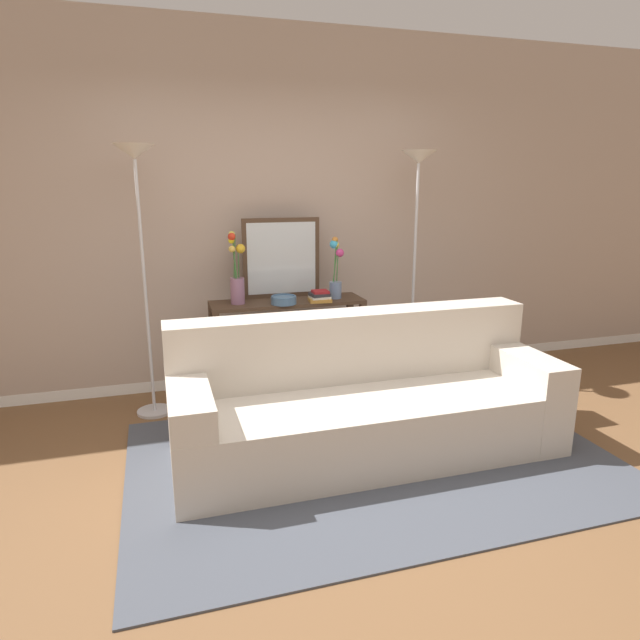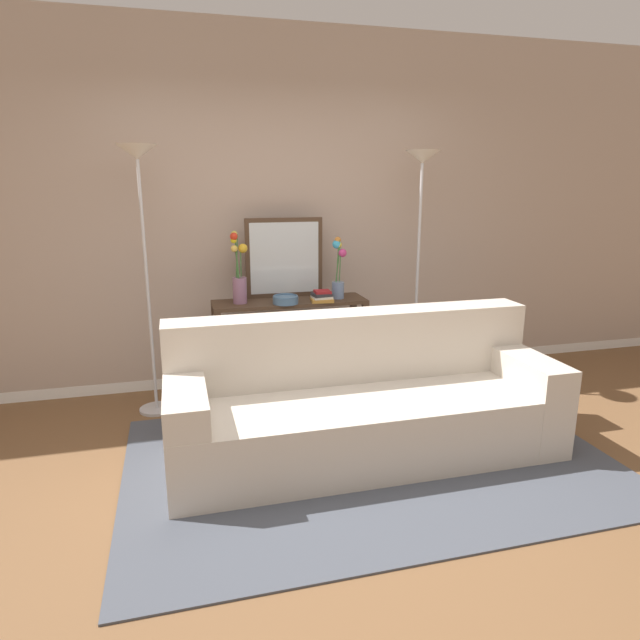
{
  "view_description": "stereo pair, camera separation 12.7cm",
  "coord_description": "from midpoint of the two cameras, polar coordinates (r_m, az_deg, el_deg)",
  "views": [
    {
      "loc": [
        -0.89,
        -2.51,
        1.72
      ],
      "look_at": [
        0.2,
        1.1,
        0.76
      ],
      "focal_mm": 30.84,
      "sensor_mm": 36.0,
      "label": 1
    },
    {
      "loc": [
        -0.76,
        -2.54,
        1.72
      ],
      "look_at": [
        0.2,
        1.1,
        0.76
      ],
      "focal_mm": 30.84,
      "sensor_mm": 36.0,
      "label": 2
    }
  ],
  "objects": [
    {
      "name": "ground_plane",
      "position": [
        3.17,
        2.83,
        -18.86
      ],
      "size": [
        16.0,
        16.0,
        0.02
      ],
      "primitive_type": "cube",
      "color": "brown"
    },
    {
      "name": "back_wall",
      "position": [
        4.72,
        -4.87,
        11.05
      ],
      "size": [
        12.0,
        0.15,
        2.93
      ],
      "color": "white",
      "rests_on": "ground"
    },
    {
      "name": "area_rug",
      "position": [
        3.6,
        6.24,
        -14.29
      ],
      "size": [
        3.0,
        1.96,
        0.01
      ],
      "color": "#474C56",
      "rests_on": "ground"
    },
    {
      "name": "couch",
      "position": [
        3.61,
        5.44,
        -8.79
      ],
      "size": [
        2.46,
        0.87,
        0.88
      ],
      "color": "beige",
      "rests_on": "ground"
    },
    {
      "name": "console_table",
      "position": [
        4.47,
        -2.3,
        -1.04
      ],
      "size": [
        1.23,
        0.36,
        0.79
      ],
      "color": "#473323",
      "rests_on": "ground"
    },
    {
      "name": "floor_lamp_left",
      "position": [
        4.12,
        -17.22,
        11.16
      ],
      "size": [
        0.28,
        0.28,
        1.97
      ],
      "color": "silver",
      "rests_on": "ground"
    },
    {
      "name": "floor_lamp_right",
      "position": [
        4.58,
        11.19,
        11.67
      ],
      "size": [
        0.28,
        0.28,
        1.96
      ],
      "color": "silver",
      "rests_on": "ground"
    },
    {
      "name": "wall_mirror",
      "position": [
        4.5,
        -2.89,
        6.45
      ],
      "size": [
        0.63,
        0.02,
        0.64
      ],
      "color": "#473323",
      "rests_on": "console_table"
    },
    {
      "name": "vase_tall_flowers",
      "position": [
        4.31,
        -7.55,
        4.44
      ],
      "size": [
        0.13,
        0.11,
        0.56
      ],
      "color": "gray",
      "rests_on": "console_table"
    },
    {
      "name": "vase_short_flowers",
      "position": [
        4.46,
        2.74,
        5.05
      ],
      "size": [
        0.12,
        0.12,
        0.5
      ],
      "color": "#6B84AD",
      "rests_on": "console_table"
    },
    {
      "name": "fruit_bowl",
      "position": [
        4.29,
        -2.75,
        2.15
      ],
      "size": [
        0.2,
        0.2,
        0.06
      ],
      "color": "#4C7093",
      "rests_on": "console_table"
    },
    {
      "name": "book_stack",
      "position": [
        4.36,
        1.04,
        2.44
      ],
      "size": [
        0.19,
        0.17,
        0.09
      ],
      "color": "#B77F33",
      "rests_on": "console_table"
    },
    {
      "name": "book_row_under_console",
      "position": [
        4.57,
        -6.69,
        -7.23
      ],
      "size": [
        0.28,
        0.17,
        0.13
      ],
      "color": "#236033",
      "rests_on": "ground"
    }
  ]
}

